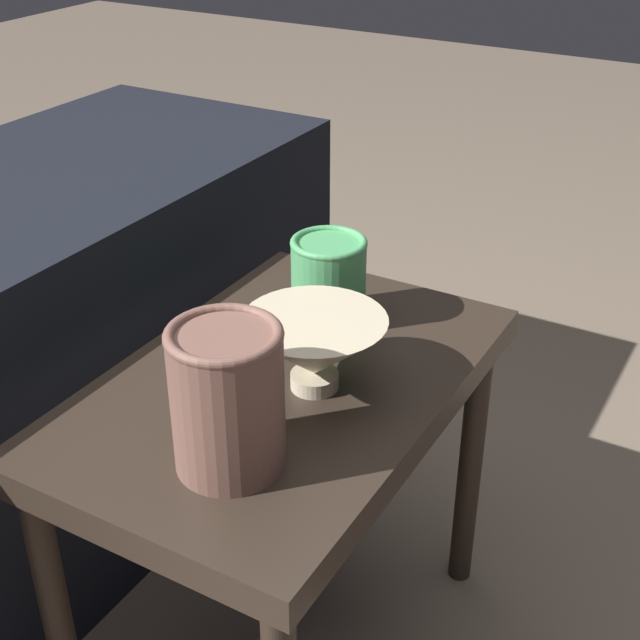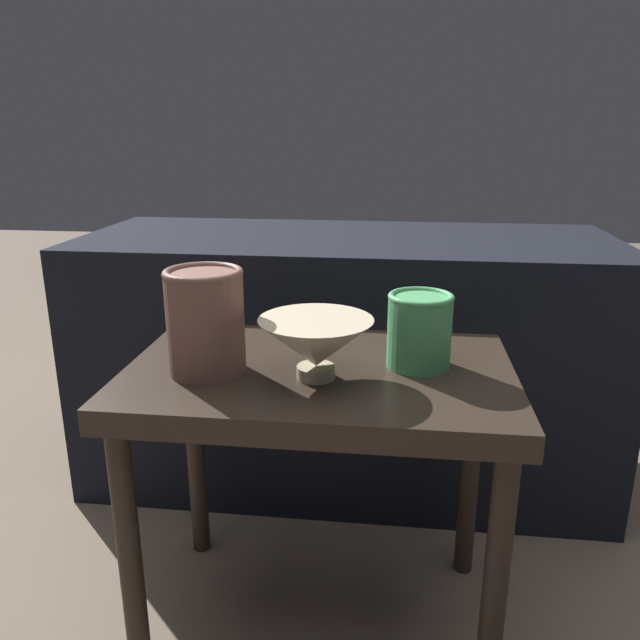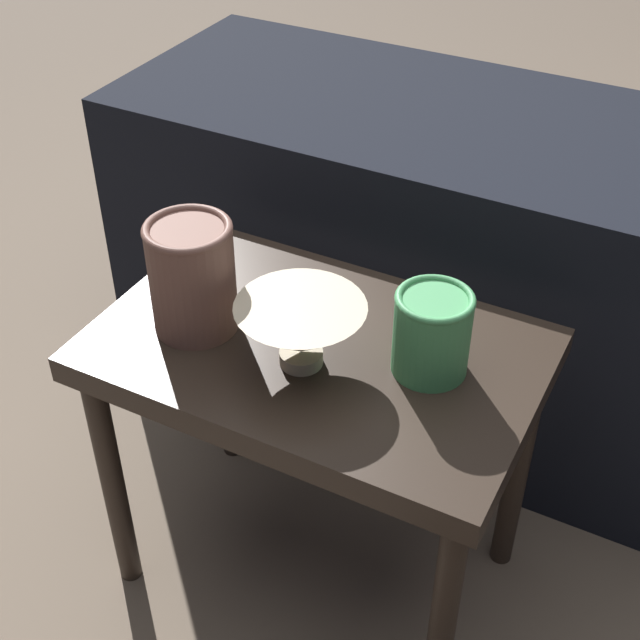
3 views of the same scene
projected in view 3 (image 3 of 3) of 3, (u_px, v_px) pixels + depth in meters
name	position (u px, v px, depth m)	size (l,w,h in m)	color
ground_plane	(318.00, 564.00, 1.52)	(8.00, 8.00, 0.00)	#6B5B4C
table	(317.00, 380.00, 1.27)	(0.61, 0.39, 0.49)	#2D231C
couch_backdrop	(447.00, 262.00, 1.71)	(1.25, 0.50, 0.61)	black
bowl	(299.00, 330.00, 1.16)	(0.17, 0.17, 0.09)	#C1B293
vase_textured_left	(192.00, 275.00, 1.21)	(0.12, 0.12, 0.16)	brown
vase_colorful_right	(432.00, 332.00, 1.15)	(0.10, 0.10, 0.12)	#47995B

